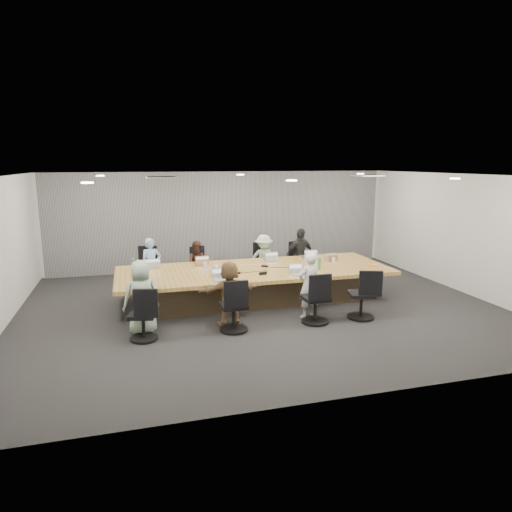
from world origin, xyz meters
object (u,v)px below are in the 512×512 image
object	(u,v)px
person_3	(300,255)
laptop_6	(299,275)
chair_1	(197,271)
chair_6	(315,302)
chair_7	(361,298)
stapler	(263,273)
chair_4	(143,319)
canvas_bag	(331,257)
chair_3	(295,264)
laptop_1	(202,264)
bottle_green_right	(319,264)
chair_2	(260,266)
person_0	(151,265)
person_2	(264,260)
person_1	(198,265)
person_5	(229,293)
bottle_green_left	(134,265)
laptop_3	(308,257)
person_6	(309,285)
laptop_2	(270,260)
chair_0	(151,271)
chair_5	(234,310)
bottle_clear	(205,268)
conference_table	(255,283)
person_4	(142,297)
laptop_4	(140,286)
laptop_0	(152,267)
mug_brown	(145,274)
snack_packet	(373,265)

from	to	relation	value
person_3	laptop_6	size ratio (longest dim) A/B	4.75
chair_1	chair_6	bearing A→B (deg)	103.40
chair_7	stapler	xyz separation A→B (m)	(-1.71, 1.13, 0.35)
chair_4	canvas_bag	distance (m)	4.95
chair_3	laptop_1	size ratio (longest dim) A/B	2.34
chair_6	bottle_green_right	world-z (taller)	bottle_green_right
chair_2	person_0	xyz separation A→B (m)	(-2.80, -0.35, 0.26)
person_2	person_1	bearing A→B (deg)	-166.88
person_5	bottle_green_left	xyz separation A→B (m)	(-1.72, 1.90, 0.24)
laptop_1	laptop_6	world-z (taller)	same
laptop_3	person_6	bearing A→B (deg)	73.57
chair_3	laptop_2	world-z (taller)	laptop_2
chair_0	person_5	world-z (taller)	person_5
chair_4	chair_5	bearing A→B (deg)	14.24
person_5	stapler	xyz separation A→B (m)	(0.89, 0.78, 0.14)
bottle_clear	conference_table	bearing A→B (deg)	7.45
person_3	person_4	distance (m)	4.90
chair_1	bottle_clear	bearing A→B (deg)	73.12
chair_7	bottle_green_left	bearing A→B (deg)	169.53
laptop_4	canvas_bag	xyz separation A→B (m)	(4.49, 1.14, 0.07)
laptop_0	mug_brown	xyz separation A→B (m)	(-0.19, -0.91, 0.05)
chair_1	laptop_3	world-z (taller)	laptop_3
chair_7	person_4	distance (m)	4.25
person_3	chair_1	bearing A→B (deg)	162.25
chair_1	person_0	world-z (taller)	person_0
person_4	bottle_green_left	distance (m)	1.91
person_3	canvas_bag	world-z (taller)	person_3
chair_7	snack_packet	size ratio (longest dim) A/B	4.48
bottle_clear	laptop_1	bearing A→B (deg)	85.52
canvas_bag	snack_packet	distance (m)	1.06
canvas_bag	person_5	bearing A→B (deg)	-149.41
person_0	laptop_0	size ratio (longest dim) A/B	3.75
chair_5	bottle_green_left	size ratio (longest dim) A/B	3.19
laptop_6	stapler	distance (m)	0.76
laptop_2	canvas_bag	bearing A→B (deg)	155.91
chair_0	bottle_green_left	size ratio (longest dim) A/B	3.31
bottle_clear	mug_brown	distance (m)	1.24
canvas_bag	laptop_4	bearing A→B (deg)	-165.70
chair_5	person_3	world-z (taller)	person_3
person_6	canvas_bag	bearing A→B (deg)	-138.87
chair_1	person_3	bearing A→B (deg)	157.91
chair_4	stapler	bearing A→B (deg)	38.37
chair_7	stapler	world-z (taller)	chair_7
stapler	bottle_green_right	bearing A→B (deg)	-1.18
person_1	person_2	xyz separation A→B (m)	(1.67, 0.00, 0.04)
chair_7	canvas_bag	world-z (taller)	canvas_bag
chair_3	chair_4	distance (m)	5.32
laptop_0	person_2	distance (m)	2.85
chair_6	laptop_1	bearing A→B (deg)	123.93
laptop_0	snack_packet	xyz separation A→B (m)	(4.84, -1.29, 0.01)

